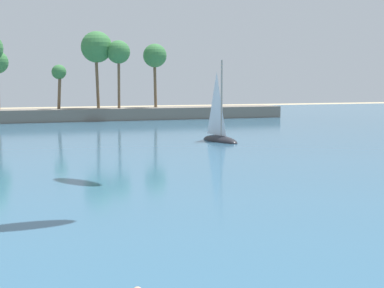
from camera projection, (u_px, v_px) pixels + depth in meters
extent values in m
cube|color=#33607F|center=(23.00, 132.00, 65.79)|extent=(220.00, 113.39, 0.06)
cube|color=slate|center=(15.00, 116.00, 81.31)|extent=(80.01, 6.00, 1.80)
cylinder|color=brown|center=(155.00, 82.00, 87.48)|extent=(0.51, 0.68, 7.74)
sphere|color=#38753D|center=(155.00, 56.00, 87.06)|extent=(3.51, 3.51, 3.51)
cylinder|color=brown|center=(119.00, 80.00, 84.45)|extent=(0.39, 0.59, 8.11)
sphere|color=#38753D|center=(118.00, 52.00, 84.02)|extent=(3.34, 3.34, 3.34)
cylinder|color=brown|center=(97.00, 78.00, 84.81)|extent=(0.69, 0.50, 8.86)
sphere|color=#38753D|center=(97.00, 47.00, 84.34)|extent=(4.52, 4.52, 4.52)
cylinder|color=brown|center=(59.00, 91.00, 82.44)|extent=(0.69, 0.68, 5.24)
sphere|color=#38753D|center=(59.00, 72.00, 82.16)|extent=(2.06, 2.06, 2.06)
ellipsoid|color=black|center=(220.00, 141.00, 55.28)|extent=(2.46, 5.83, 1.13)
cylinder|color=gray|center=(222.00, 98.00, 54.59)|extent=(0.17, 0.17, 7.06)
pyramid|color=silver|center=(217.00, 103.00, 55.49)|extent=(0.52, 2.54, 6.00)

